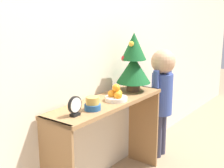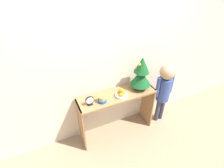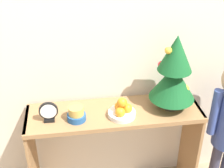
# 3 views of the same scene
# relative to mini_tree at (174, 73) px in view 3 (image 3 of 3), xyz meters

# --- Properties ---
(back_wall) EXTENTS (7.00, 0.05, 2.50)m
(back_wall) POSITION_rel_mini_tree_xyz_m (-0.38, 0.22, 0.23)
(back_wall) COLOR beige
(back_wall) RESTS_ON ground_plane
(console_table) EXTENTS (1.15, 0.34, 0.77)m
(console_table) POSITION_rel_mini_tree_xyz_m (-0.38, 0.00, -0.44)
(console_table) COLOR olive
(console_table) RESTS_ON ground_plane
(mini_tree) EXTENTS (0.30, 0.30, 0.51)m
(mini_tree) POSITION_rel_mini_tree_xyz_m (0.00, 0.00, 0.00)
(mini_tree) COLOR #4C3828
(mini_tree) RESTS_ON console_table
(fruit_bowl) EXTENTS (0.18, 0.18, 0.13)m
(fruit_bowl) POSITION_rel_mini_tree_xyz_m (-0.34, -0.05, -0.21)
(fruit_bowl) COLOR silver
(fruit_bowl) RESTS_ON console_table
(singing_bowl) EXTENTS (0.12, 0.12, 0.10)m
(singing_bowl) POSITION_rel_mini_tree_xyz_m (-0.63, -0.06, -0.21)
(singing_bowl) COLOR #235189
(singing_bowl) RESTS_ON console_table
(desk_clock) EXTENTS (0.12, 0.04, 0.14)m
(desk_clock) POSITION_rel_mini_tree_xyz_m (-0.80, -0.04, -0.19)
(desk_clock) COLOR black
(desk_clock) RESTS_ON console_table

